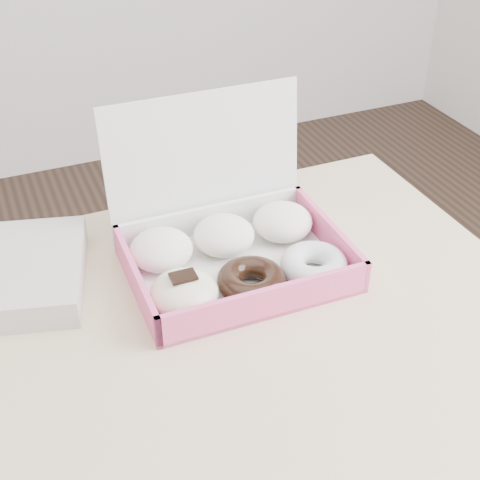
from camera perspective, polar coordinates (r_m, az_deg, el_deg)
name	(u,v)px	position (r m, az deg, el deg)	size (l,w,h in m)	color
table	(134,425)	(0.91, -9.01, -15.36)	(1.20, 0.80, 0.75)	tan
donut_box	(230,246)	(0.99, -0.84, -0.53)	(0.32, 0.27, 0.23)	white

